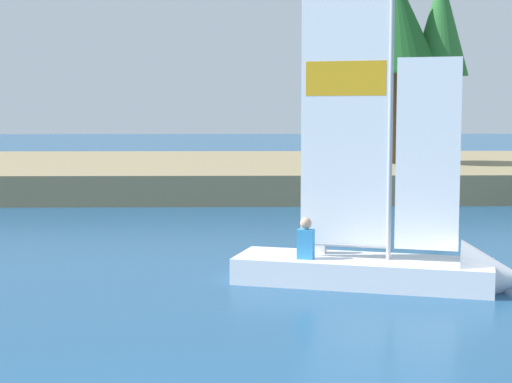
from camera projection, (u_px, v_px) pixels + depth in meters
shore_bank at (205, 173)px, 33.16m from camera, size 80.00×15.57×0.99m
shoreline_tree_centre at (395, 24)px, 30.72m from camera, size 3.56×3.56×7.22m
shoreline_tree_midright at (440, 26)px, 30.98m from camera, size 2.18×2.18×7.34m
sailboat at (407, 261)px, 13.91m from camera, size 5.15×2.72×6.48m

